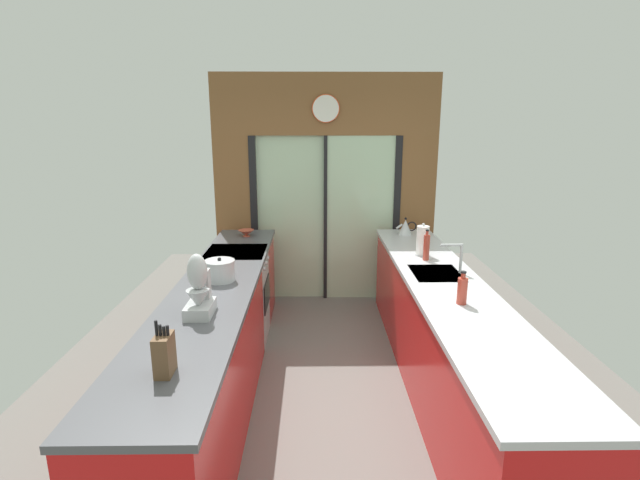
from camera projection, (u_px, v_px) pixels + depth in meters
ground_plane at (330, 370)px, 4.22m from camera, size 5.04×7.60×0.02m
back_wall_unit at (325, 176)px, 5.58m from camera, size 2.64×0.12×2.70m
left_counter_run at (215, 347)px, 3.63m from camera, size 0.62×3.80×0.92m
right_counter_run at (443, 336)px, 3.82m from camera, size 0.62×3.80×0.92m
sink_faucet at (457, 253)px, 3.91m from camera, size 0.19×0.02×0.25m
oven_range at (238, 296)px, 4.72m from camera, size 0.60×0.60×0.92m
mixing_bowl at (246, 233)px, 5.20m from camera, size 0.18×0.18×0.07m
knife_block at (164, 354)px, 2.34m from camera, size 0.08×0.14×0.29m
stand_mixer at (199, 292)px, 3.06m from camera, size 0.17×0.27×0.42m
stock_pot at (220, 270)px, 3.74m from camera, size 0.24×0.24×0.19m
kettle at (406, 227)px, 5.28m from camera, size 0.23×0.15×0.20m
soap_bottle_near at (462, 290)px, 3.26m from camera, size 0.07×0.07×0.24m
soap_bottle_far at (426, 247)px, 4.29m from camera, size 0.06×0.06×0.29m
paper_towel_roll at (423, 241)px, 4.45m from camera, size 0.13×0.13×0.31m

